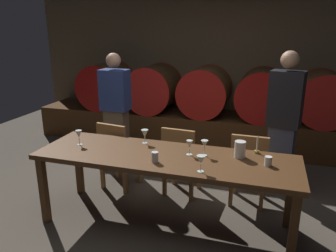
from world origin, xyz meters
TOP-DOWN VIEW (x-y plane):
  - ground_plane at (0.00, 0.00)m, footprint 8.75×8.75m
  - back_wall at (0.00, 3.06)m, footprint 6.73×0.24m
  - barrel_shelf at (0.00, 2.51)m, footprint 6.06×0.90m
  - wine_barrel_far_left at (-1.86, 2.51)m, footprint 0.82×0.91m
  - wine_barrel_left at (-0.92, 2.51)m, footprint 0.82×0.91m
  - wine_barrel_center at (0.00, 2.51)m, footprint 0.82×0.91m
  - wine_barrel_right at (0.93, 2.51)m, footprint 0.82×0.91m
  - wine_barrel_far_right at (1.82, 2.51)m, footprint 0.82×0.91m
  - dining_table at (0.10, -0.05)m, footprint 2.60×0.79m
  - chair_left at (-0.73, 0.54)m, footprint 0.45×0.45m
  - chair_center at (0.09, 0.60)m, footprint 0.43×0.43m
  - chair_right at (0.89, 0.60)m, footprint 0.41×0.41m
  - guest_left at (-0.98, 1.07)m, footprint 0.39×0.25m
  - guest_right at (1.23, 1.11)m, footprint 0.42×0.32m
  - candle_center at (0.96, 0.28)m, footprint 0.05×0.05m
  - pitcher at (0.81, 0.11)m, footprint 0.11×0.11m
  - wine_glass_far_left at (-0.87, -0.04)m, footprint 0.07×0.07m
  - wine_glass_left at (-0.22, 0.21)m, footprint 0.08×0.08m
  - wine_glass_center at (0.33, 0.03)m, footprint 0.06×0.06m
  - wine_glass_right at (0.47, 0.06)m, footprint 0.07×0.07m
  - wine_glass_far_right at (0.51, -0.32)m, footprint 0.08×0.08m
  - cup_left at (0.06, -0.24)m, footprint 0.07×0.07m
  - cup_right at (1.08, -0.01)m, footprint 0.07×0.07m

SIDE VIEW (x-z plane):
  - ground_plane at x=0.00m, z-range 0.00..0.00m
  - barrel_shelf at x=0.00m, z-range 0.00..0.54m
  - chair_left at x=-0.73m, z-range 0.05..0.93m
  - chair_center at x=0.09m, z-range 0.05..0.93m
  - chair_right at x=0.89m, z-range 0.05..0.93m
  - dining_table at x=0.10m, z-range 0.32..1.10m
  - cup_right at x=1.08m, z-range 0.78..0.87m
  - cup_left at x=0.06m, z-range 0.78..0.88m
  - candle_center at x=0.96m, z-range 0.73..0.93m
  - guest_left at x=-0.98m, z-range 0.02..1.69m
  - pitcher at x=0.81m, z-range 0.78..0.94m
  - wine_glass_center at x=0.33m, z-range 0.81..0.96m
  - wine_glass_left at x=-0.22m, z-range 0.81..0.96m
  - wine_glass_far_right at x=0.51m, z-range 0.81..0.96m
  - wine_glass_far_left at x=-0.87m, z-range 0.81..0.98m
  - guest_right at x=1.23m, z-range 0.03..1.77m
  - wine_glass_right at x=0.47m, z-range 0.82..0.98m
  - wine_barrel_far_left at x=-1.86m, z-range 0.54..1.35m
  - wine_barrel_left at x=-0.92m, z-range 0.54..1.35m
  - wine_barrel_center at x=0.00m, z-range 0.54..1.35m
  - wine_barrel_right at x=0.93m, z-range 0.54..1.35m
  - wine_barrel_far_right at x=1.82m, z-range 0.54..1.35m
  - back_wall at x=0.00m, z-range 0.00..2.88m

